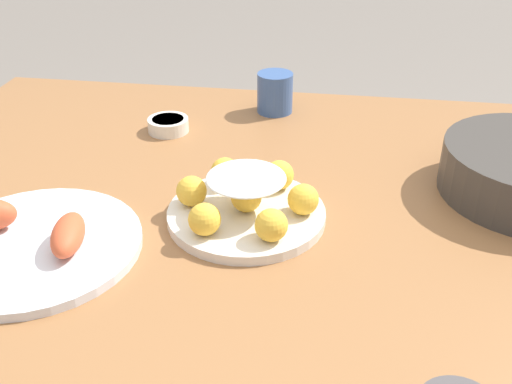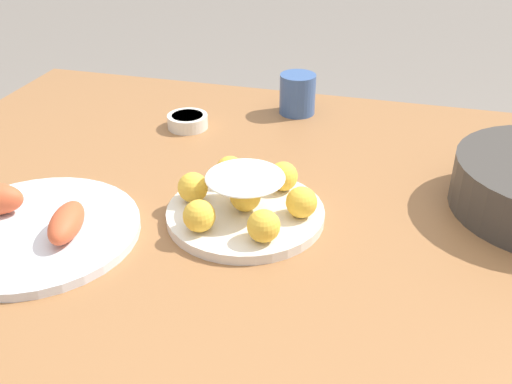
# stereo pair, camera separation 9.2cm
# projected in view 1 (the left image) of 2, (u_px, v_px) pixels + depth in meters

# --- Properties ---
(dining_table) EXTENTS (1.40, 1.05, 0.76)m
(dining_table) POSITION_uv_depth(u_px,v_px,m) (265.00, 254.00, 1.00)
(dining_table) COLOR #936038
(dining_table) RESTS_ON ground_plane
(cake_plate) EXTENTS (0.24, 0.24, 0.08)m
(cake_plate) POSITION_uv_depth(u_px,v_px,m) (246.00, 203.00, 0.92)
(cake_plate) COLOR silver
(cake_plate) RESTS_ON dining_table
(sauce_bowl) EXTENTS (0.08, 0.08, 0.03)m
(sauce_bowl) POSITION_uv_depth(u_px,v_px,m) (168.00, 124.00, 1.20)
(sauce_bowl) COLOR silver
(sauce_bowl) RESTS_ON dining_table
(seafood_platter) EXTENTS (0.31, 0.31, 0.06)m
(seafood_platter) POSITION_uv_depth(u_px,v_px,m) (31.00, 241.00, 0.85)
(seafood_platter) COLOR silver
(seafood_platter) RESTS_ON dining_table
(cup_far) EXTENTS (0.08, 0.08, 0.09)m
(cup_far) POSITION_uv_depth(u_px,v_px,m) (275.00, 93.00, 1.28)
(cup_far) COLOR #38568E
(cup_far) RESTS_ON dining_table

